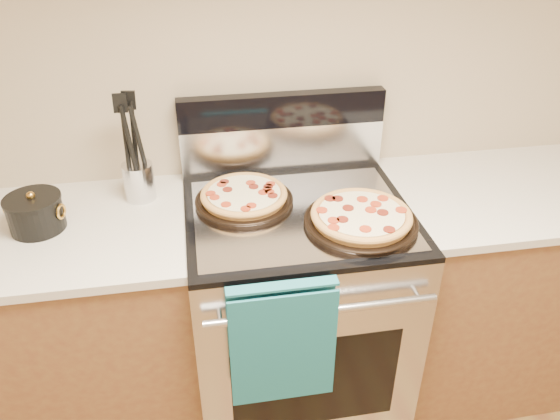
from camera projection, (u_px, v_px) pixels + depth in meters
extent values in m
plane|color=tan|center=(280.00, 54.00, 1.92)|extent=(4.00, 0.00, 4.00)
cube|color=#B7B7BC|center=(296.00, 314.00, 2.10)|extent=(0.76, 0.68, 0.90)
cube|color=black|center=(315.00, 382.00, 1.81)|extent=(0.56, 0.01, 0.40)
cube|color=black|center=(298.00, 212.00, 1.85)|extent=(0.76, 0.68, 0.02)
cube|color=silver|center=(282.00, 147.00, 2.06)|extent=(0.76, 0.06, 0.18)
cube|color=black|center=(282.00, 110.00, 1.98)|extent=(0.76, 0.06, 0.12)
cylinder|color=silver|center=(323.00, 311.00, 1.60)|extent=(0.70, 0.03, 0.03)
cube|color=gray|center=(300.00, 214.00, 1.82)|extent=(0.70, 0.55, 0.01)
cube|color=brown|center=(59.00, 338.00, 2.00)|extent=(1.00, 0.62, 0.88)
cube|color=beige|center=(29.00, 236.00, 1.76)|extent=(1.02, 0.64, 0.03)
cube|color=brown|center=(503.00, 286.00, 2.25)|extent=(1.00, 0.62, 0.88)
cube|color=beige|center=(530.00, 190.00, 2.01)|extent=(1.02, 0.64, 0.03)
cylinder|color=silver|center=(139.00, 181.00, 1.90)|extent=(0.13, 0.13, 0.13)
cylinder|color=black|center=(36.00, 214.00, 1.74)|extent=(0.22, 0.22, 0.11)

